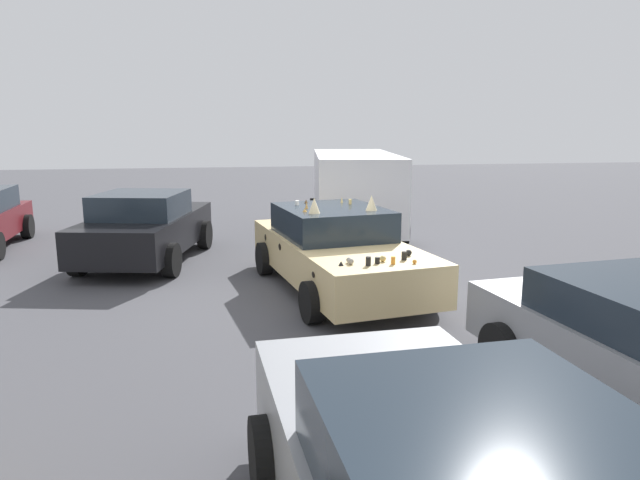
{
  "coord_description": "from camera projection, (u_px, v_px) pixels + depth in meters",
  "views": [
    {
      "loc": [
        -9.43,
        1.92,
        2.83
      ],
      "look_at": [
        0.0,
        0.3,
        0.9
      ],
      "focal_mm": 32.19,
      "sensor_mm": 36.0,
      "label": 1
    }
  ],
  "objects": [
    {
      "name": "art_car_decorated",
      "position": [
        336.0,
        250.0,
        9.9
      ],
      "size": [
        4.91,
        2.64,
        1.67
      ],
      "rotation": [
        0.0,
        0.0,
        3.3
      ],
      "color": "#D8BC7F",
      "rests_on": "ground"
    },
    {
      "name": "parked_van_row_back_center",
      "position": [
        354.0,
        188.0,
        15.06
      ],
      "size": [
        5.58,
        2.83,
        2.09
      ],
      "rotation": [
        0.0,
        0.0,
        3.0
      ],
      "color": "silver",
      "rests_on": "ground"
    },
    {
      "name": "ground_plane",
      "position": [
        337.0,
        290.0,
        9.98
      ],
      "size": [
        60.0,
        60.0,
        0.0
      ],
      "primitive_type": "plane",
      "color": "#47474C"
    },
    {
      "name": "parked_sedan_row_back_far",
      "position": [
        146.0,
        227.0,
        11.94
      ],
      "size": [
        4.38,
        2.68,
        1.47
      ],
      "rotation": [
        0.0,
        0.0,
        -0.22
      ],
      "color": "black",
      "rests_on": "ground"
    }
  ]
}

